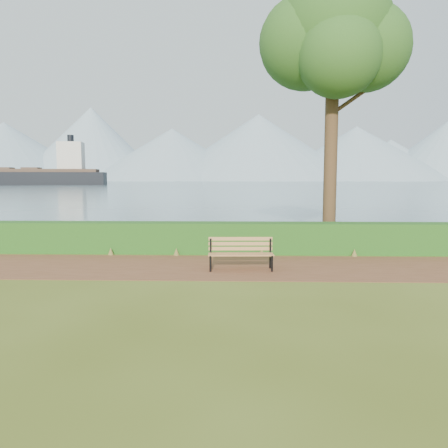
{
  "coord_description": "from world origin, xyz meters",
  "views": [
    {
      "loc": [
        0.85,
        -11.55,
        2.44
      ],
      "look_at": [
        0.44,
        1.2,
        1.1
      ],
      "focal_mm": 35.0,
      "sensor_mm": 36.0,
      "label": 1
    }
  ],
  "objects": [
    {
      "name": "bench",
      "position": [
        0.93,
        -0.04,
        0.5
      ],
      "size": [
        1.74,
        0.58,
        0.86
      ],
      "rotation": [
        0.0,
        0.0,
        0.04
      ],
      "color": "black",
      "rests_on": "ground"
    },
    {
      "name": "cargo_ship",
      "position": [
        -74.85,
        136.86,
        2.85
      ],
      "size": [
        63.76,
        20.35,
        19.12
      ],
      "rotation": [
        0.0,
        0.0,
        0.17
      ],
      "color": "black",
      "rests_on": "ground"
    },
    {
      "name": "water",
      "position": [
        0.0,
        260.0,
        0.01
      ],
      "size": [
        700.0,
        510.0,
        0.0
      ],
      "primitive_type": "cube",
      "color": "slate",
      "rests_on": "ground"
    },
    {
      "name": "mountains",
      "position": [
        -9.17,
        406.05,
        27.7
      ],
      "size": [
        585.0,
        190.0,
        70.0
      ],
      "color": "#839EAF",
      "rests_on": "ground"
    },
    {
      "name": "path",
      "position": [
        0.0,
        0.3,
        0.01
      ],
      "size": [
        40.0,
        3.4,
        0.01
      ],
      "primitive_type": "cube",
      "color": "brown",
      "rests_on": "ground"
    },
    {
      "name": "ground",
      "position": [
        0.0,
        0.0,
        0.0
      ],
      "size": [
        140.0,
        140.0,
        0.0
      ],
      "primitive_type": "plane",
      "color": "#4C5819",
      "rests_on": "ground"
    },
    {
      "name": "tree",
      "position": [
        4.07,
        3.94,
        7.29
      ],
      "size": [
        5.08,
        4.3,
        9.8
      ],
      "rotation": [
        0.0,
        0.0,
        -0.4
      ],
      "color": "#362116",
      "rests_on": "ground"
    },
    {
      "name": "hedge",
      "position": [
        0.0,
        2.6,
        0.5
      ],
      "size": [
        32.0,
        0.85,
        1.0
      ],
      "primitive_type": "cube",
      "color": "#1B4614",
      "rests_on": "ground"
    }
  ]
}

